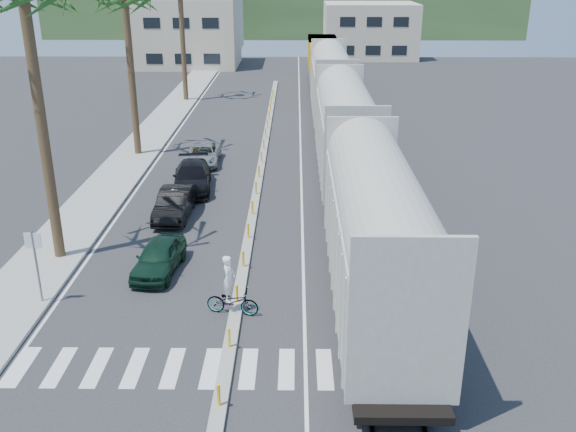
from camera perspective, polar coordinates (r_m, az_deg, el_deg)
The scene contains 14 objects.
ground at distance 22.54m, azimuth -4.97°, elevation -10.42°, with size 140.00×140.00×0.00m, color #28282B.
sidewalk at distance 46.80m, azimuth -12.57°, elevation 6.42°, with size 3.00×90.00×0.15m, color gray.
rails at distance 48.57m, azimuth 4.07°, elevation 7.37°, with size 1.56×100.00×0.06m.
median at distance 40.78m, azimuth -2.37°, elevation 4.71°, with size 0.45×60.00×0.85m.
crosswalk at distance 20.87m, azimuth -5.50°, elevation -13.31°, with size 14.00×2.20×0.01m, color silver.
lane_markings at distance 45.79m, azimuth -4.75°, elevation 6.44°, with size 9.42×90.00×0.01m.
freight_train at distance 42.23m, azimuth 4.60°, elevation 9.20°, with size 3.00×60.94×5.85m.
street_sign at distance 25.09m, azimuth -21.54°, elevation -3.37°, with size 0.60×0.08×3.00m.
buildings at distance 91.38m, azimuth -4.90°, elevation 16.77°, with size 38.00×27.00×10.00m.
car_lead at distance 26.89m, azimuth -11.40°, elevation -3.59°, with size 1.95×4.06×1.34m, color black.
car_second at distance 32.50m, azimuth -10.03°, elevation 1.09°, with size 1.63×4.39×1.43m, color black.
car_third at distance 36.37m, azimuth -8.52°, elevation 3.44°, with size 2.57×5.25×1.47m, color black.
car_rear at distance 41.15m, azimuth -7.54°, elevation 5.44°, with size 2.13×4.40×1.20m, color #9DA0A2.
cyclist at distance 23.38m, azimuth -5.03°, elevation -7.08°, with size 1.39×2.17×2.31m.
Camera 1 is at (2.15, -19.01, 11.91)m, focal length 40.00 mm.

